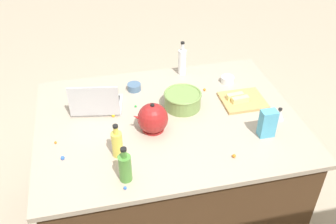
# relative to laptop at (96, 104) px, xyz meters

# --- Properties ---
(ground_plane) EXTENTS (12.00, 12.00, 0.00)m
(ground_plane) POSITION_rel_laptop_xyz_m (-0.42, 0.19, -0.95)
(ground_plane) COLOR #B7A88E
(island_counter) EXTENTS (1.58, 1.18, 0.90)m
(island_counter) POSITION_rel_laptop_xyz_m (-0.42, 0.19, -0.50)
(island_counter) COLOR #4C331E
(island_counter) RESTS_ON ground
(laptop) EXTENTS (0.34, 0.28, 0.22)m
(laptop) POSITION_rel_laptop_xyz_m (0.00, 0.00, 0.00)
(laptop) COLOR #B7B7BC
(laptop) RESTS_ON island_counter
(mixing_bowl_large) EXTENTS (0.24, 0.24, 0.10)m
(mixing_bowl_large) POSITION_rel_laptop_xyz_m (-0.53, 0.09, 0.01)
(mixing_bowl_large) COLOR #72934C
(mixing_bowl_large) RESTS_ON island_counter
(bottle_vinegar) EXTENTS (0.06, 0.06, 0.25)m
(bottle_vinegar) POSITION_rel_laptop_xyz_m (-0.63, -0.31, 0.05)
(bottle_vinegar) COLOR white
(bottle_vinegar) RESTS_ON island_counter
(bottle_olive) EXTENTS (0.07, 0.07, 0.21)m
(bottle_olive) POSITION_rel_laptop_xyz_m (-0.10, 0.63, 0.04)
(bottle_olive) COLOR #4C8C38
(bottle_olive) RESTS_ON island_counter
(bottle_oil) EXTENTS (0.06, 0.06, 0.21)m
(bottle_oil) POSITION_rel_laptop_xyz_m (-0.08, 0.44, 0.04)
(bottle_oil) COLOR #DBC64C
(bottle_oil) RESTS_ON island_counter
(kettle) EXTENTS (0.21, 0.18, 0.20)m
(kettle) POSITION_rel_laptop_xyz_m (-0.31, 0.27, 0.03)
(kettle) COLOR maroon
(kettle) RESTS_ON island_counter
(cutting_board) EXTENTS (0.27, 0.24, 0.02)m
(cutting_board) POSITION_rel_laptop_xyz_m (-0.93, 0.12, -0.04)
(cutting_board) COLOR tan
(cutting_board) RESTS_ON island_counter
(butter_stick_left) EXTENTS (0.11, 0.04, 0.04)m
(butter_stick_left) POSITION_rel_laptop_xyz_m (-0.88, 0.09, -0.01)
(butter_stick_left) COLOR #F4E58C
(butter_stick_left) RESTS_ON cutting_board
(butter_stick_right) EXTENTS (0.11, 0.05, 0.04)m
(butter_stick_right) POSITION_rel_laptop_xyz_m (-0.90, 0.14, -0.01)
(butter_stick_right) COLOR #F4E58C
(butter_stick_right) RESTS_ON cutting_board
(ramekin_small) EXTENTS (0.09, 0.09, 0.04)m
(ramekin_small) POSITION_rel_laptop_xyz_m (-0.91, -0.13, -0.02)
(ramekin_small) COLOR white
(ramekin_small) RESTS_ON island_counter
(ramekin_medium) EXTENTS (0.09, 0.09, 0.05)m
(ramekin_medium) POSITION_rel_laptop_xyz_m (-0.26, -0.18, -0.02)
(ramekin_medium) COLOR slate
(ramekin_medium) RESTS_ON island_counter
(kitchen_timer) EXTENTS (0.07, 0.07, 0.08)m
(kitchen_timer) POSITION_rel_laptop_xyz_m (-1.07, 0.34, -0.01)
(kitchen_timer) COLOR #B2B2B7
(kitchen_timer) RESTS_ON island_counter
(candy_bag) EXTENTS (0.09, 0.06, 0.17)m
(candy_bag) POSITION_rel_laptop_xyz_m (-0.93, 0.46, 0.04)
(candy_bag) COLOR #4CA5CC
(candy_bag) RESTS_ON island_counter
(candy_0) EXTENTS (0.02, 0.02, 0.02)m
(candy_0) POSITION_rel_laptop_xyz_m (-0.34, 0.22, -0.04)
(candy_0) COLOR yellow
(candy_0) RESTS_ON island_counter
(candy_1) EXTENTS (0.02, 0.02, 0.02)m
(candy_1) POSITION_rel_laptop_xyz_m (-0.69, 0.60, -0.04)
(candy_1) COLOR orange
(candy_1) RESTS_ON island_counter
(candy_2) EXTENTS (0.02, 0.02, 0.02)m
(candy_2) POSITION_rel_laptop_xyz_m (-0.14, 0.03, -0.04)
(candy_2) COLOR green
(candy_2) RESTS_ON island_counter
(candy_3) EXTENTS (0.01, 0.01, 0.01)m
(candy_3) POSITION_rel_laptop_xyz_m (-0.24, 0.02, -0.04)
(candy_3) COLOR green
(candy_3) RESTS_ON island_counter
(candy_4) EXTENTS (0.02, 0.02, 0.02)m
(candy_4) POSITION_rel_laptop_xyz_m (-0.09, 0.69, -0.04)
(candy_4) COLOR blue
(candy_4) RESTS_ON island_counter
(candy_5) EXTENTS (0.01, 0.01, 0.01)m
(candy_5) POSITION_rel_laptop_xyz_m (0.25, 0.27, -0.04)
(candy_5) COLOR orange
(candy_5) RESTS_ON island_counter
(candy_6) EXTENTS (0.02, 0.02, 0.02)m
(candy_6) POSITION_rel_laptop_xyz_m (-0.73, -0.06, -0.04)
(candy_6) COLOR orange
(candy_6) RESTS_ON island_counter
(candy_7) EXTENTS (0.02, 0.02, 0.02)m
(candy_7) POSITION_rel_laptop_xyz_m (0.21, 0.41, -0.04)
(candy_7) COLOR blue
(candy_7) RESTS_ON island_counter
(candy_8) EXTENTS (0.02, 0.02, 0.02)m
(candy_8) POSITION_rel_laptop_xyz_m (-0.09, 0.09, -0.04)
(candy_8) COLOR yellow
(candy_8) RESTS_ON island_counter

